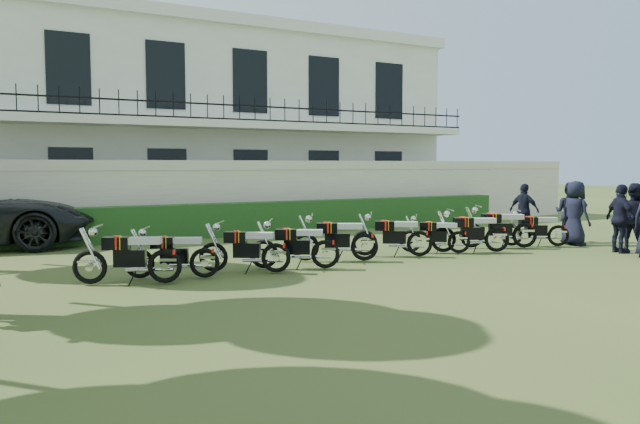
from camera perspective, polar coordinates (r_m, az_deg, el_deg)
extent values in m
plane|color=#2C461C|center=(13.04, 4.97, -5.23)|extent=(100.00, 100.00, 0.00)
cube|color=#F0E1C9|center=(20.01, -8.04, 0.97)|extent=(30.00, 0.30, 2.00)
cube|color=#F0E1C9|center=(19.97, -8.08, 4.27)|extent=(30.00, 0.35, 0.30)
cube|color=#214217|center=(19.70, -4.47, -0.51)|extent=(18.00, 0.60, 1.00)
cube|color=white|center=(25.69, -13.02, 7.22)|extent=(20.00, 8.00, 7.00)
cube|color=white|center=(26.15, -13.16, 15.34)|extent=(20.40, 8.40, 0.40)
cube|color=white|center=(21.23, -9.40, 7.90)|extent=(20.00, 1.40, 0.25)
cube|color=black|center=(20.67, -8.80, 9.67)|extent=(20.00, 0.05, 0.05)
cube|color=black|center=(20.63, -8.79, 8.43)|extent=(20.00, 0.05, 0.05)
cube|color=black|center=(20.82, -21.76, 2.49)|extent=(1.30, 0.12, 2.20)
cube|color=black|center=(21.02, -22.04, 12.07)|extent=(1.30, 0.12, 2.20)
cube|color=black|center=(21.43, -13.78, 2.72)|extent=(1.30, 0.12, 2.20)
cube|color=black|center=(21.62, -13.95, 12.03)|extent=(1.30, 0.12, 2.20)
cube|color=black|center=(22.42, -6.37, 2.88)|extent=(1.30, 0.12, 2.20)
cube|color=black|center=(22.60, -6.44, 11.79)|extent=(1.30, 0.12, 2.20)
cube|color=black|center=(23.75, 0.32, 2.99)|extent=(1.30, 0.12, 2.20)
cube|color=black|center=(23.93, 0.32, 11.40)|extent=(1.30, 0.12, 2.20)
cube|color=black|center=(25.37, 6.22, 3.05)|extent=(1.30, 0.12, 2.20)
cube|color=black|center=(25.53, 6.29, 10.93)|extent=(1.30, 0.12, 2.20)
torus|color=black|center=(11.55, -10.76, -5.00)|extent=(0.60, 0.35, 0.62)
torus|color=black|center=(11.78, -17.20, -4.93)|extent=(0.60, 0.35, 0.62)
cube|color=black|center=(11.62, -13.78, -4.23)|extent=(0.58, 0.41, 0.31)
cube|color=black|center=(11.62, -14.94, -2.88)|extent=(0.53, 0.44, 0.22)
cube|color=red|center=(11.62, -14.94, -2.83)|extent=(0.11, 0.28, 0.23)
cube|color=#E7A30C|center=(11.61, -14.65, -2.83)|extent=(0.08, 0.28, 0.23)
cube|color=silver|center=(11.53, -12.46, -2.68)|extent=(0.61, 0.46, 0.12)
cylinder|color=silver|center=(11.66, -16.55, -1.38)|extent=(0.29, 0.56, 0.03)
torus|color=black|center=(11.98, -7.61, -4.74)|extent=(0.55, 0.33, 0.57)
torus|color=black|center=(12.14, -13.37, -4.70)|extent=(0.55, 0.33, 0.57)
cube|color=black|center=(12.02, -10.30, -4.06)|extent=(0.54, 0.38, 0.28)
cube|color=black|center=(12.01, -11.34, -2.86)|extent=(0.49, 0.41, 0.21)
cube|color=red|center=(12.01, -11.34, -2.82)|extent=(0.10, 0.26, 0.22)
cube|color=#E7A30C|center=(12.01, -11.07, -2.82)|extent=(0.08, 0.26, 0.22)
cube|color=silver|center=(11.95, -9.11, -2.69)|extent=(0.56, 0.43, 0.11)
cylinder|color=silver|center=(12.03, -12.77, -1.53)|extent=(0.28, 0.52, 0.03)
torus|color=black|center=(12.36, -1.14, -4.37)|extent=(0.54, 0.41, 0.59)
torus|color=black|center=(12.55, -6.91, -4.27)|extent=(0.54, 0.41, 0.59)
cube|color=black|center=(12.41, -3.83, -3.66)|extent=(0.54, 0.45, 0.29)
cube|color=black|center=(12.41, -4.86, -2.45)|extent=(0.50, 0.46, 0.21)
cube|color=red|center=(12.41, -4.86, -2.40)|extent=(0.14, 0.27, 0.22)
cube|color=#E7A30C|center=(12.40, -4.59, -2.40)|extent=(0.11, 0.27, 0.22)
cube|color=silver|center=(12.33, -2.63, -2.30)|extent=(0.57, 0.49, 0.12)
cylinder|color=silver|center=(12.44, -6.28, -1.09)|extent=(0.35, 0.50, 0.03)
torus|color=black|center=(12.91, 3.32, -4.00)|extent=(0.56, 0.38, 0.60)
torus|color=black|center=(12.92, -2.33, -3.99)|extent=(0.56, 0.38, 0.60)
cube|color=black|center=(12.88, 0.71, -3.35)|extent=(0.55, 0.42, 0.29)
cube|color=black|center=(12.85, -0.29, -2.18)|extent=(0.51, 0.44, 0.22)
cube|color=red|center=(12.85, -0.29, -2.14)|extent=(0.12, 0.27, 0.22)
cube|color=#E7A30C|center=(12.85, -0.03, -2.14)|extent=(0.10, 0.27, 0.22)
cube|color=silver|center=(12.84, 1.89, -2.01)|extent=(0.58, 0.47, 0.12)
cylinder|color=silver|center=(12.83, -1.69, -0.88)|extent=(0.32, 0.52, 0.03)
torus|color=black|center=(14.03, 6.78, -3.30)|extent=(0.59, 0.38, 0.62)
torus|color=black|center=(13.92, 1.38, -3.33)|extent=(0.59, 0.38, 0.62)
cube|color=black|center=(13.94, 4.30, -2.70)|extent=(0.58, 0.43, 0.30)
cube|color=black|center=(13.89, 3.35, -1.58)|extent=(0.53, 0.45, 0.22)
cube|color=red|center=(13.89, 3.35, -1.54)|extent=(0.12, 0.28, 0.23)
cube|color=#E7A30C|center=(13.90, 3.60, -1.54)|extent=(0.09, 0.28, 0.23)
cube|color=silver|center=(13.93, 5.43, -1.41)|extent=(0.61, 0.48, 0.12)
cylinder|color=silver|center=(13.85, 2.01, -0.33)|extent=(0.32, 0.55, 0.03)
torus|color=black|center=(14.84, 11.57, -2.98)|extent=(0.55, 0.41, 0.60)
torus|color=black|center=(14.73, 6.60, -2.97)|extent=(0.55, 0.41, 0.60)
cube|color=black|center=(14.76, 9.29, -2.41)|extent=(0.55, 0.45, 0.30)
cube|color=black|center=(14.71, 8.42, -1.37)|extent=(0.51, 0.46, 0.22)
cube|color=red|center=(14.71, 8.42, -1.33)|extent=(0.14, 0.28, 0.23)
cube|color=#E7A30C|center=(14.71, 8.65, -1.34)|extent=(0.11, 0.27, 0.23)
cube|color=silver|center=(14.75, 10.34, -1.23)|extent=(0.58, 0.50, 0.12)
cylinder|color=silver|center=(14.66, 7.21, -0.22)|extent=(0.35, 0.51, 0.03)
torus|color=black|center=(15.53, 14.71, -2.81)|extent=(0.48, 0.40, 0.54)
torus|color=black|center=(15.46, 10.43, -2.77)|extent=(0.48, 0.40, 0.54)
cube|color=black|center=(15.47, 12.75, -2.31)|extent=(0.48, 0.43, 0.27)
cube|color=black|center=(15.44, 12.01, -1.41)|extent=(0.46, 0.43, 0.20)
cube|color=red|center=(15.43, 12.01, -1.38)|extent=(0.14, 0.25, 0.20)
cube|color=#E7A30C|center=(15.44, 12.20, -1.38)|extent=(0.12, 0.24, 0.20)
cube|color=silver|center=(15.46, 13.66, -1.30)|extent=(0.52, 0.47, 0.11)
cylinder|color=silver|center=(15.40, 10.96, -0.41)|extent=(0.35, 0.44, 0.03)
torus|color=black|center=(16.13, 18.11, -2.49)|extent=(0.59, 0.36, 0.62)
torus|color=black|center=(15.72, 13.58, -2.57)|extent=(0.59, 0.36, 0.62)
cube|color=black|center=(15.91, 16.06, -1.98)|extent=(0.58, 0.42, 0.31)
cube|color=black|center=(15.81, 15.27, -1.00)|extent=(0.53, 0.44, 0.22)
cube|color=red|center=(15.81, 15.27, -0.97)|extent=(0.11, 0.28, 0.23)
cube|color=#E7A30C|center=(15.83, 15.48, -0.96)|extent=(0.08, 0.28, 0.23)
cube|color=silver|center=(15.96, 17.02, -0.84)|extent=(0.61, 0.47, 0.12)
cylinder|color=silver|center=(15.69, 14.16, 0.10)|extent=(0.31, 0.56, 0.03)
torus|color=black|center=(17.14, 20.38, -2.12)|extent=(0.60, 0.41, 0.64)
torus|color=black|center=(16.73, 15.97, -2.17)|extent=(0.60, 0.41, 0.64)
cube|color=black|center=(16.92, 18.38, -1.61)|extent=(0.59, 0.45, 0.32)
cube|color=black|center=(16.83, 17.62, -0.66)|extent=(0.55, 0.47, 0.23)
cube|color=red|center=(16.82, 17.62, -0.62)|extent=(0.13, 0.29, 0.24)
cube|color=#E7A30C|center=(16.84, 17.83, -0.62)|extent=(0.10, 0.29, 0.24)
cube|color=silver|center=(16.98, 19.32, -0.51)|extent=(0.63, 0.51, 0.13)
cylinder|color=silver|center=(16.71, 16.54, 0.42)|extent=(0.35, 0.56, 0.03)
torus|color=black|center=(17.73, 22.81, -2.11)|extent=(0.52, 0.38, 0.56)
torus|color=black|center=(17.38, 19.06, -2.13)|extent=(0.52, 0.38, 0.56)
cube|color=black|center=(17.54, 21.11, -1.67)|extent=(0.52, 0.42, 0.28)
cube|color=black|center=(17.46, 20.47, -0.86)|extent=(0.48, 0.43, 0.20)
cube|color=red|center=(17.46, 20.47, -0.83)|extent=(0.13, 0.26, 0.21)
cube|color=#E7A30C|center=(17.47, 20.64, -0.83)|extent=(0.10, 0.25, 0.21)
cube|color=silver|center=(17.59, 21.91, -0.74)|extent=(0.55, 0.46, 0.11)
cylinder|color=silver|center=(17.35, 19.56, 0.05)|extent=(0.33, 0.48, 0.03)
imported|color=black|center=(17.58, 26.72, -0.40)|extent=(0.80, 0.94, 1.71)
imported|color=black|center=(16.94, 25.80, -0.55)|extent=(0.70, 1.07, 1.69)
imported|color=black|center=(18.07, 22.29, -0.09)|extent=(0.58, 0.86, 1.73)
imported|color=black|center=(18.73, 21.81, -0.02)|extent=(0.82, 0.95, 1.68)
imported|color=black|center=(19.44, 18.17, 0.12)|extent=(0.57, 1.00, 1.61)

